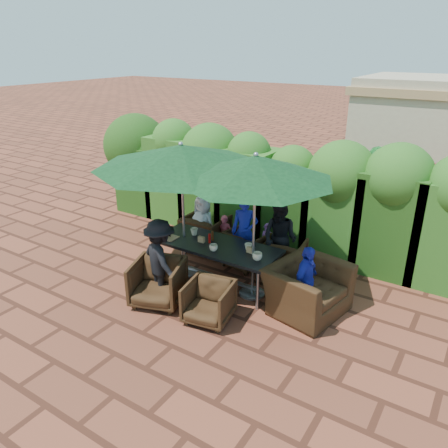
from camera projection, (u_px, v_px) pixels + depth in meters
The scene contains 30 objects.
ground at pixel (207, 285), 7.75m from camera, with size 80.00×80.00×0.00m, color brown.
dining_table at pixel (216, 248), 7.58m from camera, with size 2.25×0.90×0.75m.
umbrella_left at pixel (181, 156), 7.32m from camera, with size 2.99×2.99×2.46m.
umbrella_right at pixel (256, 168), 6.62m from camera, with size 2.47×2.47×2.46m.
chair_far_left at pixel (206, 231), 8.92m from camera, with size 0.81×0.76×0.83m, color black.
chair_far_mid at pixel (245, 247), 8.30m from camera, with size 0.75×0.70×0.77m, color black.
chair_far_right at pixel (285, 255), 8.06m from camera, with size 0.69×0.65×0.71m, color black.
chair_near_left at pixel (158, 280), 7.09m from camera, with size 0.79×0.74×0.81m, color black.
chair_near_right at pixel (209, 300), 6.64m from camera, with size 0.68×0.64×0.70m, color black.
chair_end_right at pixel (308, 281), 6.82m from camera, with size 1.20×0.78×1.04m, color black.
adult_far_left at pixel (203, 225), 8.74m from camera, with size 0.60×0.36×1.21m, color silver.
adult_far_mid at pixel (245, 232), 8.19m from camera, with size 0.50×0.41×1.39m, color #1F26AD.
adult_far_right at pixel (280, 238), 7.90m from camera, with size 0.67×0.41×1.39m, color black.
adult_near_left at pixel (161, 260), 7.11m from camera, with size 0.89×0.41×1.40m, color black.
adult_end_right at pixel (306, 282), 6.70m from camera, with size 0.68×0.34×1.16m, color #1F26AD.
child_left at pixel (224, 236), 8.69m from camera, with size 0.30×0.25×0.84m, color #EC5369.
child_right at pixel (267, 244), 8.34m from camera, with size 0.30×0.25×0.84m, color #9F50AE.
pedestrian_a at pixel (375, 188), 9.84m from camera, with size 1.78×0.64×1.91m, color green.
pedestrian_b at pixel (421, 199), 9.52m from camera, with size 0.80×0.49×1.67m, color #EC5369.
cup_a at pixel (166, 233), 7.84m from camera, with size 0.14×0.14×0.11m, color beige.
cup_b at pixel (194, 232), 7.90m from camera, with size 0.14×0.14×0.13m, color beige.
cup_c at pixel (214, 248), 7.29m from camera, with size 0.14×0.14×0.11m, color beige.
cup_d at pixel (248, 247), 7.31m from camera, with size 0.13×0.13×0.12m, color beige.
cup_e at pixel (257, 256), 6.98m from camera, with size 0.16×0.16×0.13m, color beige.
ketchup_bottle at pixel (209, 238), 7.57m from camera, with size 0.04×0.04×0.17m, color #B20C0A.
sauce_bottle at pixel (213, 236), 7.68m from camera, with size 0.04×0.04×0.17m, color #4C230C.
serving_tray at pixel (168, 237), 7.81m from camera, with size 0.35×0.25×0.02m, color #AD7C54.
number_block_left at pixel (201, 239), 7.62m from camera, with size 0.12×0.06×0.10m, color tan.
number_block_right at pixel (250, 250), 7.23m from camera, with size 0.12×0.06×0.10m, color tan.
hedge_wall at pixel (268, 180), 9.07m from camera, with size 9.10×1.60×2.42m.
Camera 1 is at (3.91, -5.51, 3.96)m, focal length 35.00 mm.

